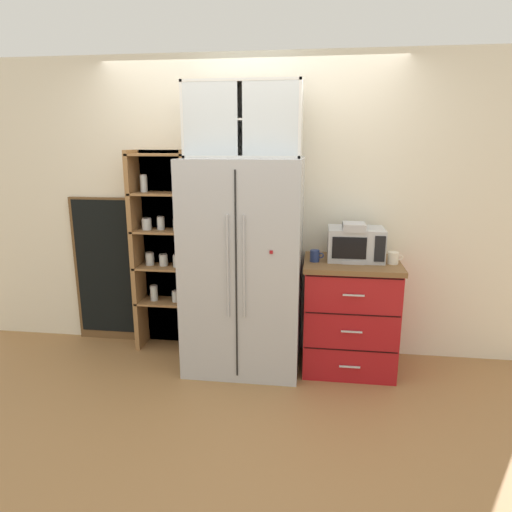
% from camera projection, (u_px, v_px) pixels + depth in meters
% --- Properties ---
extents(ground_plane, '(10.83, 10.83, 0.00)m').
position_uv_depth(ground_plane, '(245.00, 362.00, 3.90)').
color(ground_plane, '#9E7042').
extents(wall_back_cream, '(5.12, 0.10, 2.55)m').
position_uv_depth(wall_back_cream, '(251.00, 208.00, 3.97)').
color(wall_back_cream, silver).
rests_on(wall_back_cream, ground).
extents(refrigerator, '(0.92, 0.72, 1.72)m').
position_uv_depth(refrigerator, '(244.00, 266.00, 3.69)').
color(refrigerator, '#B7BABF').
rests_on(refrigerator, ground).
extents(pantry_shelf_column, '(0.56, 0.29, 1.78)m').
position_uv_depth(pantry_shelf_column, '(165.00, 249.00, 4.05)').
color(pantry_shelf_column, brown).
rests_on(pantry_shelf_column, ground).
extents(counter_cabinet, '(0.76, 0.62, 0.92)m').
position_uv_depth(counter_cabinet, '(349.00, 315.00, 3.73)').
color(counter_cabinet, '#A8161C').
rests_on(counter_cabinet, ground).
extents(microwave, '(0.44, 0.33, 0.26)m').
position_uv_depth(microwave, '(356.00, 244.00, 3.63)').
color(microwave, '#B7BABF').
rests_on(microwave, counter_cabinet).
extents(coffee_maker, '(0.17, 0.20, 0.31)m').
position_uv_depth(coffee_maker, '(353.00, 242.00, 3.59)').
color(coffee_maker, '#B7B7BC').
rests_on(coffee_maker, counter_cabinet).
extents(mug_cream, '(0.12, 0.08, 0.09)m').
position_uv_depth(mug_cream, '(393.00, 258.00, 3.52)').
color(mug_cream, silver).
rests_on(mug_cream, counter_cabinet).
extents(mug_navy, '(0.11, 0.07, 0.09)m').
position_uv_depth(mug_navy, '(315.00, 256.00, 3.59)').
color(mug_navy, navy).
rests_on(mug_navy, counter_cabinet).
extents(bottle_clear, '(0.07, 0.07, 0.27)m').
position_uv_depth(bottle_clear, '(353.00, 246.00, 3.62)').
color(bottle_clear, silver).
rests_on(bottle_clear, counter_cabinet).
extents(upper_cabinet, '(0.89, 0.32, 0.56)m').
position_uv_depth(upper_cabinet, '(244.00, 120.00, 3.46)').
color(upper_cabinet, silver).
rests_on(upper_cabinet, refrigerator).
extents(chalkboard_menu, '(0.60, 0.04, 1.36)m').
position_uv_depth(chalkboard_menu, '(106.00, 270.00, 4.22)').
color(chalkboard_menu, brown).
rests_on(chalkboard_menu, ground).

